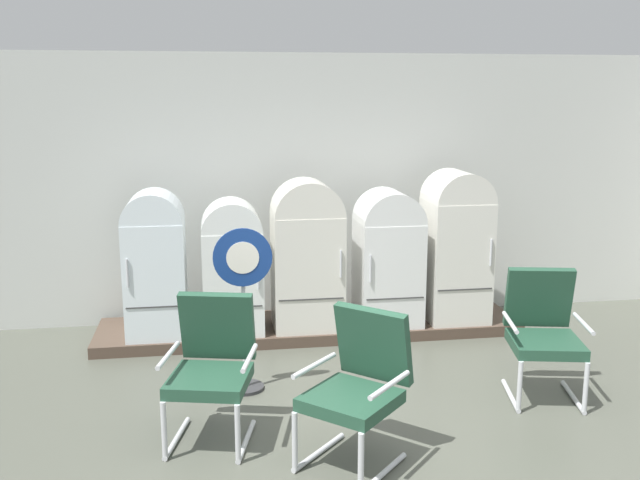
% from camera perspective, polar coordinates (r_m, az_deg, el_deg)
% --- Properties ---
extents(back_wall, '(11.76, 0.12, 2.95)m').
position_cam_1_polar(back_wall, '(7.96, -1.49, 4.28)').
color(back_wall, silver).
rests_on(back_wall, ground).
extents(display_plinth, '(4.46, 0.95, 0.12)m').
position_cam_1_polar(display_plinth, '(7.67, -0.81, -7.00)').
color(display_plinth, '#4B3B2F').
rests_on(display_plinth, ground).
extents(refrigerator_0, '(0.60, 0.65, 1.47)m').
position_cam_1_polar(refrigerator_0, '(7.28, -13.14, -1.51)').
color(refrigerator_0, white).
rests_on(refrigerator_0, display_plinth).
extents(refrigerator_1, '(0.60, 0.61, 1.36)m').
position_cam_1_polar(refrigerator_1, '(7.25, -7.08, -1.82)').
color(refrigerator_1, white).
rests_on(refrigerator_1, display_plinth).
extents(refrigerator_2, '(0.71, 0.62, 1.55)m').
position_cam_1_polar(refrigerator_2, '(7.30, -1.05, -0.85)').
color(refrigerator_2, silver).
rests_on(refrigerator_2, display_plinth).
extents(refrigerator_3, '(0.65, 0.67, 1.42)m').
position_cam_1_polar(refrigerator_3, '(7.50, 5.50, -1.09)').
color(refrigerator_3, white).
rests_on(refrigerator_3, display_plinth).
extents(refrigerator_4, '(0.64, 0.68, 1.61)m').
position_cam_1_polar(refrigerator_4, '(7.70, 10.87, -0.10)').
color(refrigerator_4, silver).
rests_on(refrigerator_4, display_plinth).
extents(armchair_left, '(0.73, 0.81, 1.07)m').
position_cam_1_polar(armchair_left, '(5.35, -8.65, -9.63)').
color(armchair_left, silver).
rests_on(armchair_left, ground).
extents(armchair_right, '(0.72, 0.80, 1.07)m').
position_cam_1_polar(armchair_right, '(6.29, 17.49, -6.75)').
color(armchair_right, silver).
rests_on(armchair_right, ground).
extents(armchair_center, '(0.89, 0.89, 1.07)m').
position_cam_1_polar(armchair_center, '(4.98, 3.16, -11.22)').
color(armchair_center, silver).
rests_on(armchair_center, ground).
extents(sign_stand, '(0.50, 0.32, 1.43)m').
position_cam_1_polar(sign_stand, '(6.06, -6.15, -5.56)').
color(sign_stand, '#2D2D30').
rests_on(sign_stand, ground).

